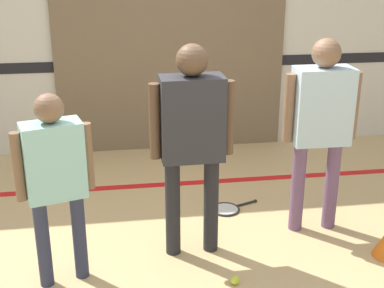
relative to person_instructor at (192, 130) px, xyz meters
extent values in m
plane|color=tan|center=(-0.02, 0.11, -1.03)|extent=(16.00, 16.00, 0.00)
cube|color=silver|center=(-0.02, 2.44, 0.57)|extent=(16.00, 0.06, 3.20)
cube|color=black|center=(-0.02, 2.41, -0.01)|extent=(16.00, 0.01, 0.12)
cube|color=#756047|center=(0.11, 2.38, 0.11)|extent=(2.65, 0.05, 2.29)
cube|color=red|center=(-0.02, 1.29, -1.03)|extent=(14.40, 0.10, 0.01)
cylinder|color=#232328|center=(-0.15, 0.00, -0.63)|extent=(0.12, 0.12, 0.80)
cylinder|color=#232328|center=(0.15, 0.00, -0.63)|extent=(0.12, 0.12, 0.80)
cube|color=#2D2D33|center=(0.00, 0.00, 0.09)|extent=(0.47, 0.27, 0.63)
sphere|color=brown|center=(0.00, 0.00, 0.52)|extent=(0.23, 0.23, 0.23)
cylinder|color=brown|center=(-0.28, -0.01, 0.08)|extent=(0.08, 0.08, 0.57)
cylinder|color=brown|center=(0.28, 0.01, 0.08)|extent=(0.08, 0.08, 0.57)
cylinder|color=#2D334C|center=(-1.11, -0.30, -0.69)|extent=(0.10, 0.10, 0.68)
cylinder|color=#2D334C|center=(-0.86, -0.23, -0.69)|extent=(0.10, 0.10, 0.68)
cube|color=#99D8D1|center=(-0.99, -0.26, -0.08)|extent=(0.44, 0.32, 0.54)
sphere|color=brown|center=(-0.99, -0.26, 0.29)|extent=(0.20, 0.20, 0.20)
cylinder|color=brown|center=(-1.21, -0.33, -0.09)|extent=(0.07, 0.07, 0.48)
cylinder|color=brown|center=(-0.76, -0.20, -0.09)|extent=(0.07, 0.07, 0.48)
cylinder|color=#6B4C70|center=(1.24, 0.22, -0.64)|extent=(0.12, 0.12, 0.79)
cylinder|color=#6B4C70|center=(0.94, 0.22, -0.64)|extent=(0.12, 0.12, 0.79)
cube|color=silver|center=(1.09, 0.22, 0.07)|extent=(0.46, 0.26, 0.63)
sphere|color=brown|center=(1.09, 0.22, 0.50)|extent=(0.23, 0.23, 0.23)
cylinder|color=brown|center=(1.36, 0.22, 0.06)|extent=(0.08, 0.08, 0.56)
cylinder|color=brown|center=(0.82, 0.23, 0.06)|extent=(0.08, 0.08, 0.56)
torus|color=#28282D|center=(0.41, 0.65, -1.02)|extent=(0.35, 0.35, 0.02)
cylinder|color=silver|center=(0.41, 0.65, -1.02)|extent=(0.23, 0.23, 0.01)
cylinder|color=black|center=(0.63, 0.73, -1.02)|extent=(0.21, 0.10, 0.02)
sphere|color=black|center=(0.73, 0.77, -1.02)|extent=(0.03, 0.03, 0.03)
sphere|color=#CCE038|center=(0.24, -0.50, -1.00)|extent=(0.07, 0.07, 0.07)
sphere|color=#CCE038|center=(0.28, 0.80, -1.00)|extent=(0.07, 0.07, 0.07)
camera|label=1|loc=(-0.55, -3.71, 1.28)|focal=50.00mm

